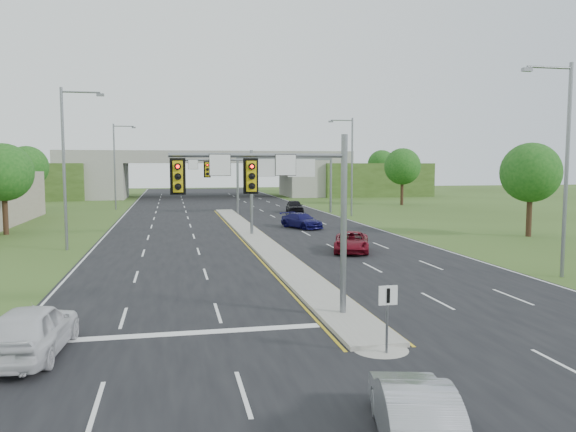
{
  "coord_description": "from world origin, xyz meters",
  "views": [
    {
      "loc": [
        -6.41,
        -20.35,
        5.89
      ],
      "look_at": [
        -0.08,
        10.04,
        3.0
      ],
      "focal_mm": 35.0,
      "sensor_mm": 36.0,
      "label": 1
    }
  ],
  "objects_px": {
    "car_white": "(32,330)",
    "car_far_c": "(295,206)",
    "keep_right_sign": "(388,308)",
    "signal_mast_near": "(286,196)",
    "overpass": "(208,177)",
    "sign_gantry": "(284,169)",
    "signal_mast_far": "(224,178)",
    "car_far_b": "(302,221)",
    "car_silver": "(414,411)",
    "car_far_a": "(352,242)"
  },
  "relations": [
    {
      "from": "signal_mast_far",
      "to": "car_silver",
      "type": "xyz_separation_m",
      "value": [
        0.76,
        -34.72,
        -4.0
      ]
    },
    {
      "from": "sign_gantry",
      "to": "car_white",
      "type": "distance_m",
      "value": 50.57
    },
    {
      "from": "car_far_b",
      "to": "car_silver",
      "type": "bearing_deg",
      "value": -123.63
    },
    {
      "from": "car_silver",
      "to": "signal_mast_near",
      "type": "bearing_deg",
      "value": -71.77
    },
    {
      "from": "overpass",
      "to": "car_white",
      "type": "height_order",
      "value": "overpass"
    },
    {
      "from": "car_far_a",
      "to": "car_silver",
      "type": "bearing_deg",
      "value": -86.54
    },
    {
      "from": "signal_mast_near",
      "to": "sign_gantry",
      "type": "distance_m",
      "value": 45.88
    },
    {
      "from": "overpass",
      "to": "car_far_a",
      "type": "distance_m",
      "value": 65.12
    },
    {
      "from": "car_far_b",
      "to": "car_far_c",
      "type": "height_order",
      "value": "car_far_c"
    },
    {
      "from": "car_silver",
      "to": "keep_right_sign",
      "type": "bearing_deg",
      "value": -92.16
    },
    {
      "from": "signal_mast_far",
      "to": "car_far_b",
      "type": "distance_m",
      "value": 9.58
    },
    {
      "from": "overpass",
      "to": "car_far_a",
      "type": "xyz_separation_m",
      "value": [
        5.33,
        -64.84,
        -2.86
      ]
    },
    {
      "from": "overpass",
      "to": "car_white",
      "type": "distance_m",
      "value": 83.11
    },
    {
      "from": "signal_mast_far",
      "to": "car_far_c",
      "type": "xyz_separation_m",
      "value": [
        10.37,
        20.54,
        -3.94
      ]
    },
    {
      "from": "signal_mast_far",
      "to": "sign_gantry",
      "type": "distance_m",
      "value": 21.91
    },
    {
      "from": "car_far_c",
      "to": "car_far_b",
      "type": "bearing_deg",
      "value": -95.11
    },
    {
      "from": "car_silver",
      "to": "car_far_c",
      "type": "distance_m",
      "value": 56.09
    },
    {
      "from": "sign_gantry",
      "to": "car_far_c",
      "type": "xyz_separation_m",
      "value": [
        1.43,
        0.54,
        -4.46
      ]
    },
    {
      "from": "signal_mast_near",
      "to": "car_far_a",
      "type": "xyz_separation_m",
      "value": [
        7.6,
        15.24,
        -4.03
      ]
    },
    {
      "from": "car_silver",
      "to": "car_far_b",
      "type": "height_order",
      "value": "car_silver"
    },
    {
      "from": "keep_right_sign",
      "to": "car_far_b",
      "type": "relative_size",
      "value": 0.46
    },
    {
      "from": "car_white",
      "to": "sign_gantry",
      "type": "bearing_deg",
      "value": -105.5
    },
    {
      "from": "car_silver",
      "to": "car_far_b",
      "type": "distance_m",
      "value": 39.72
    },
    {
      "from": "overpass",
      "to": "sign_gantry",
      "type": "bearing_deg",
      "value": -79.21
    },
    {
      "from": "signal_mast_far",
      "to": "keep_right_sign",
      "type": "distance_m",
      "value": 29.71
    },
    {
      "from": "sign_gantry",
      "to": "car_white",
      "type": "height_order",
      "value": "sign_gantry"
    },
    {
      "from": "car_far_a",
      "to": "car_far_c",
      "type": "bearing_deg",
      "value": 103.54
    },
    {
      "from": "signal_mast_near",
      "to": "car_far_c",
      "type": "bearing_deg",
      "value": 77.17
    },
    {
      "from": "car_white",
      "to": "car_far_b",
      "type": "relative_size",
      "value": 1.02
    },
    {
      "from": "signal_mast_far",
      "to": "car_far_a",
      "type": "height_order",
      "value": "signal_mast_far"
    },
    {
      "from": "car_far_a",
      "to": "car_far_c",
      "type": "distance_m",
      "value": 30.43
    },
    {
      "from": "signal_mast_near",
      "to": "car_far_c",
      "type": "relative_size",
      "value": 1.56
    },
    {
      "from": "sign_gantry",
      "to": "car_white",
      "type": "bearing_deg",
      "value": -110.15
    },
    {
      "from": "signal_mast_far",
      "to": "sign_gantry",
      "type": "height_order",
      "value": "signal_mast_far"
    },
    {
      "from": "signal_mast_far",
      "to": "overpass",
      "type": "bearing_deg",
      "value": 87.65
    },
    {
      "from": "signal_mast_near",
      "to": "sign_gantry",
      "type": "xyz_separation_m",
      "value": [
        8.95,
        44.99,
        0.51
      ]
    },
    {
      "from": "signal_mast_far",
      "to": "car_far_c",
      "type": "height_order",
      "value": "signal_mast_far"
    },
    {
      "from": "keep_right_sign",
      "to": "car_silver",
      "type": "height_order",
      "value": "keep_right_sign"
    },
    {
      "from": "signal_mast_near",
      "to": "car_far_c",
      "type": "xyz_separation_m",
      "value": [
        10.37,
        45.54,
        -3.94
      ]
    },
    {
      "from": "overpass",
      "to": "car_silver",
      "type": "bearing_deg",
      "value": -90.96
    },
    {
      "from": "car_far_b",
      "to": "car_far_c",
      "type": "bearing_deg",
      "value": 55.95
    },
    {
      "from": "keep_right_sign",
      "to": "car_far_c",
      "type": "relative_size",
      "value": 0.49
    },
    {
      "from": "overpass",
      "to": "car_silver",
      "type": "distance_m",
      "value": 89.85
    },
    {
      "from": "overpass",
      "to": "car_far_c",
      "type": "xyz_separation_m",
      "value": [
        8.11,
        -34.54,
        -2.77
      ]
    },
    {
      "from": "signal_mast_near",
      "to": "overpass",
      "type": "bearing_deg",
      "value": 88.38
    },
    {
      "from": "signal_mast_near",
      "to": "sign_gantry",
      "type": "relative_size",
      "value": 0.6
    },
    {
      "from": "car_far_a",
      "to": "overpass",
      "type": "bearing_deg",
      "value": 113.47
    },
    {
      "from": "keep_right_sign",
      "to": "signal_mast_near",
      "type": "bearing_deg",
      "value": 116.94
    },
    {
      "from": "car_far_a",
      "to": "car_far_c",
      "type": "height_order",
      "value": "car_far_c"
    },
    {
      "from": "car_white",
      "to": "car_far_c",
      "type": "bearing_deg",
      "value": -106.78
    }
  ]
}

